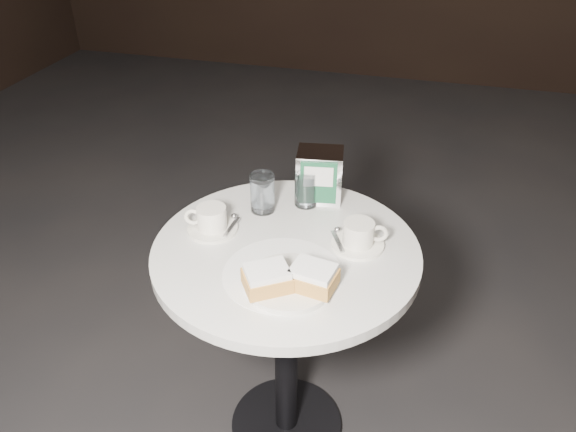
# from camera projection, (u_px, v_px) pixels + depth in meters

# --- Properties ---
(ground) EXTENTS (7.00, 7.00, 0.00)m
(ground) POSITION_uv_depth(u_px,v_px,m) (286.00, 427.00, 1.87)
(ground) COLOR black
(ground) RESTS_ON ground
(cafe_table) EXTENTS (0.70, 0.70, 0.74)m
(cafe_table) POSITION_uv_depth(u_px,v_px,m) (286.00, 304.00, 1.57)
(cafe_table) COLOR black
(cafe_table) RESTS_ON ground
(sugar_spill) EXTENTS (0.31, 0.31, 0.00)m
(sugar_spill) POSITION_uv_depth(u_px,v_px,m) (283.00, 273.00, 1.37)
(sugar_spill) COLOR white
(sugar_spill) RESTS_ON cafe_table
(beignet_plate) EXTENTS (0.26, 0.26, 0.07)m
(beignet_plate) POSITION_uv_depth(u_px,v_px,m) (289.00, 280.00, 1.31)
(beignet_plate) COLOR silver
(beignet_plate) RESTS_ON cafe_table
(coffee_cup_left) EXTENTS (0.16, 0.16, 0.07)m
(coffee_cup_left) POSITION_uv_depth(u_px,v_px,m) (211.00, 220.00, 1.51)
(coffee_cup_left) COLOR silver
(coffee_cup_left) RESTS_ON cafe_table
(coffee_cup_right) EXTENTS (0.16, 0.16, 0.07)m
(coffee_cup_right) POSITION_uv_depth(u_px,v_px,m) (359.00, 236.00, 1.45)
(coffee_cup_right) COLOR white
(coffee_cup_right) RESTS_ON cafe_table
(water_glass_left) EXTENTS (0.09, 0.09, 0.11)m
(water_glass_left) POSITION_uv_depth(u_px,v_px,m) (262.00, 193.00, 1.58)
(water_glass_left) COLOR white
(water_glass_left) RESTS_ON cafe_table
(water_glass_right) EXTENTS (0.08, 0.08, 0.11)m
(water_glass_right) POSITION_uv_depth(u_px,v_px,m) (306.00, 188.00, 1.61)
(water_glass_right) COLOR white
(water_glass_right) RESTS_ON cafe_table
(napkin_dispenser) EXTENTS (0.14, 0.13, 0.15)m
(napkin_dispenser) POSITION_uv_depth(u_px,v_px,m) (320.00, 175.00, 1.62)
(napkin_dispenser) COLOR white
(napkin_dispenser) RESTS_ON cafe_table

